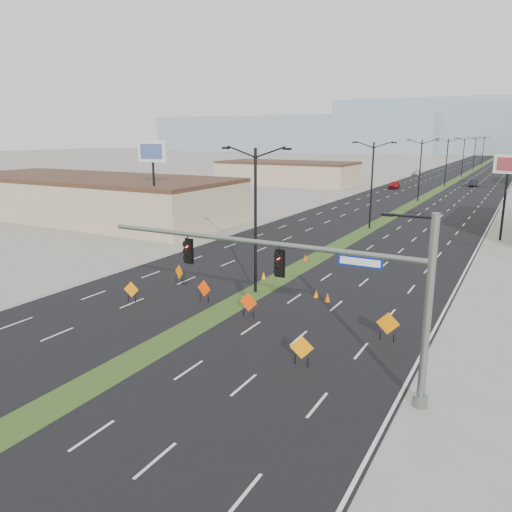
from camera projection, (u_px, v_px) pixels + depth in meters
The scene contains 30 objects.
ground at pixel (140, 357), 24.94m from camera, with size 600.00×600.00×0.00m, color gray.
road_surface at pixel (447, 185), 110.11m from camera, with size 25.00×400.00×0.02m, color black.
median_strip at pixel (447, 185), 110.11m from camera, with size 2.00×400.00×0.04m, color #2E4E1C.
building_sw_near at pixel (90, 199), 66.24m from camera, with size 40.00×16.00×5.00m, color tan.
building_sw_far at pixel (287, 174), 111.75m from camera, with size 30.00×14.00×4.50m, color tan.
mesa_west at pixel (293, 134), 316.88m from camera, with size 180.00×50.00×22.00m, color #8A9DAB.
mesa_backdrop at pixel (453, 126), 307.72m from camera, with size 140.00×50.00×32.00m, color #8A9DAB.
signal_mast at pixel (317, 279), 21.51m from camera, with size 16.30×0.60×8.00m.
streetlight_0 at pixel (255, 217), 33.87m from camera, with size 5.15×0.24×10.02m.
streetlight_1 at pixel (372, 183), 57.72m from camera, with size 5.15×0.24×10.02m.
streetlight_2 at pixel (420, 169), 81.57m from camera, with size 5.15×0.24×10.02m.
streetlight_3 at pixel (447, 161), 105.42m from camera, with size 5.15×0.24×10.02m.
streetlight_4 at pixel (463, 156), 129.27m from camera, with size 5.15×0.24×10.02m.
streetlight_5 at pixel (475, 153), 153.12m from camera, with size 5.15×0.24×10.02m.
streetlight_6 at pixel (483, 150), 176.97m from camera, with size 5.15×0.24×10.02m.
car_left at pixel (394, 185), 102.53m from camera, with size 1.78×4.43×1.51m, color maroon.
car_mid at pixel (474, 183), 106.51m from camera, with size 1.56×4.48×1.48m, color black.
car_far at pixel (417, 172), 136.45m from camera, with size 1.99×4.89×1.42m, color #B1B5BB.
construction_sign_0 at pixel (179, 273), 36.94m from camera, with size 1.02×0.50×1.47m.
construction_sign_1 at pixel (131, 290), 32.92m from camera, with size 1.04×0.27×1.41m.
construction_sign_2 at pixel (204, 289), 32.96m from camera, with size 1.12×0.23×1.50m.
construction_sign_3 at pixel (248, 303), 30.15m from camera, with size 1.18×0.08×1.56m.
construction_sign_4 at pixel (302, 349), 23.79m from camera, with size 1.11×0.40×1.53m.
construction_sign_5 at pixel (388, 324), 26.63m from camera, with size 1.23×0.20×1.65m.
cone_0 at pixel (264, 275), 38.30m from camera, with size 0.36×0.36×0.61m, color orange.
cone_1 at pixel (328, 297), 33.11m from camera, with size 0.38×0.38×0.63m, color #D85304.
cone_2 at pixel (316, 294), 33.99m from camera, with size 0.34×0.34×0.57m, color #FF6C05.
cone_3 at pixel (305, 258), 43.78m from camera, with size 0.38×0.38×0.64m, color #F73A05.
pole_sign_west at pixel (153, 158), 52.41m from camera, with size 3.35×0.70×10.23m.
pole_sign_east_near at pixel (508, 171), 50.80m from camera, with size 2.88×1.13×8.87m.
Camera 1 is at (16.16, -17.39, 10.84)m, focal length 35.00 mm.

